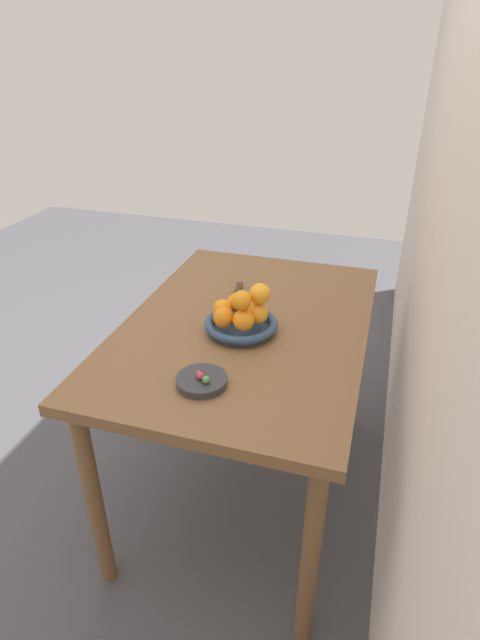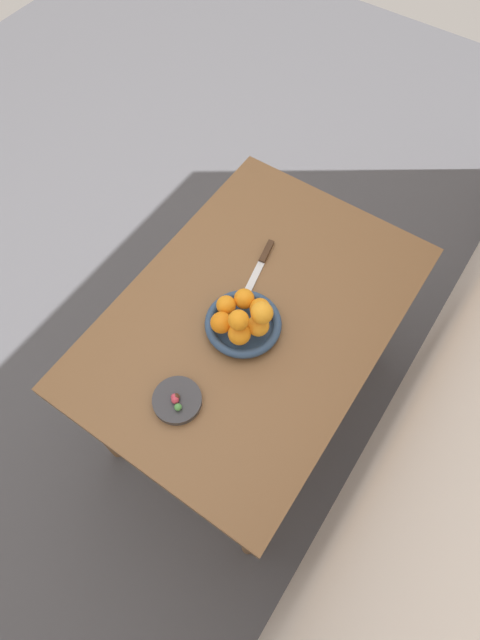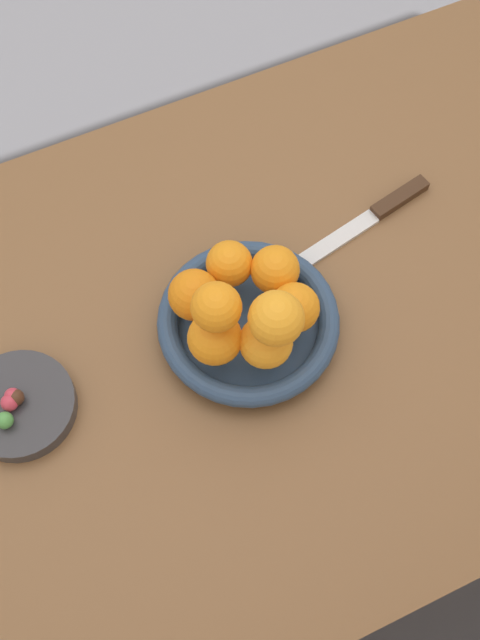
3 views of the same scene
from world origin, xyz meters
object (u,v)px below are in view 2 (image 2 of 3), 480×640
at_px(fruit_bowl, 242,323).
at_px(orange_1, 221,323).
at_px(orange_0, 226,305).
at_px(orange_4, 260,308).
at_px(knife, 259,266).
at_px(candy_ball_2, 176,398).
at_px(candy_ball_5, 175,400).
at_px(candy_ball_3, 176,397).
at_px(orange_2, 239,334).
at_px(candy_ball_4, 177,406).
at_px(candy_dish, 177,400).
at_px(orange_3, 258,326).
at_px(orange_7, 239,320).
at_px(orange_6, 262,313).
at_px(dining_table, 253,328).
at_px(orange_5, 244,299).
at_px(candy_ball_1, 175,397).
at_px(candy_ball_0, 177,397).

bearing_deg(fruit_bowl, orange_1, -32.64).
relative_size(orange_0, orange_4, 0.95).
bearing_deg(knife, candy_ball_2, 6.67).
bearing_deg(candy_ball_5, orange_0, -171.89).
relative_size(orange_0, candy_ball_3, 2.88).
distance_m(orange_2, candy_ball_4, 0.26).
distance_m(fruit_bowl, orange_0, 0.07).
xyz_separation_m(fruit_bowl, orange_0, (-0.00, -0.06, 0.05)).
relative_size(candy_dish, orange_4, 2.23).
height_order(candy_ball_2, candy_ball_4, candy_ball_4).
height_order(orange_3, orange_7, orange_7).
bearing_deg(orange_0, candy_ball_2, 7.98).
bearing_deg(orange_3, orange_6, 153.82).
height_order(dining_table, orange_1, orange_1).
xyz_separation_m(orange_3, candy_ball_4, (0.31, -0.06, -0.04)).
xyz_separation_m(orange_4, orange_5, (-0.00, -0.06, -0.00)).
xyz_separation_m(orange_1, orange_6, (-0.06, 0.10, 0.06)).
bearing_deg(orange_3, orange_4, -152.12).
bearing_deg(fruit_bowl, orange_7, 23.64).
height_order(orange_2, knife, orange_2).
distance_m(orange_5, candy_ball_2, 0.35).
xyz_separation_m(dining_table, orange_7, (0.10, 0.02, 0.22)).
relative_size(orange_7, candy_ball_1, 2.87).
relative_size(orange_0, knife, 0.22).
distance_m(fruit_bowl, candy_ball_0, 0.29).
relative_size(orange_5, candy_ball_5, 2.90).
distance_m(fruit_bowl, candy_ball_5, 0.30).
xyz_separation_m(orange_6, candy_ball_5, (0.31, -0.08, -0.10)).
bearing_deg(orange_6, orange_7, -37.15).
xyz_separation_m(orange_2, orange_7, (-0.01, -0.01, 0.06)).
bearing_deg(orange_3, candy_ball_2, -14.01).
xyz_separation_m(candy_dish, orange_7, (-0.25, 0.04, 0.12)).
bearing_deg(orange_5, candy_ball_0, 1.56).
relative_size(orange_0, orange_6, 0.92).
xyz_separation_m(orange_0, candy_ball_4, (0.31, 0.06, -0.04)).
relative_size(candy_ball_0, knife, 0.06).
height_order(orange_5, candy_ball_1, orange_5).
xyz_separation_m(fruit_bowl, candy_ball_3, (0.29, -0.02, 0.01)).
height_order(orange_5, candy_ball_4, orange_5).
bearing_deg(knife, orange_1, 8.65).
relative_size(fruit_bowl, candy_ball_4, 11.00).
relative_size(candy_ball_3, candy_ball_5, 0.96).
bearing_deg(orange_7, candy_ball_5, -7.85).
bearing_deg(orange_3, candy_dish, -14.00).
xyz_separation_m(orange_7, candy_ball_2, (0.25, -0.04, -0.10)).
distance_m(orange_2, candy_ball_3, 0.24).
bearing_deg(candy_dish, orange_1, -175.42).
bearing_deg(candy_ball_2, candy_ball_3, -149.92).
bearing_deg(orange_4, orange_2, -1.36).
distance_m(orange_2, orange_7, 0.06).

